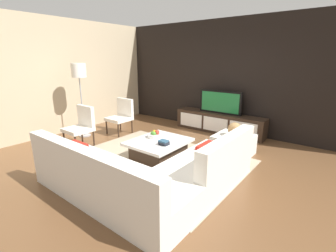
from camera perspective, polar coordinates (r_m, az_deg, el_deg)
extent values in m
plane|color=brown|center=(4.49, -2.03, -8.65)|extent=(14.00, 14.00, 0.00)
cube|color=black|center=(6.41, 13.83, 11.30)|extent=(6.40, 0.12, 2.80)
cube|color=#C6B28E|center=(6.73, -22.76, 10.74)|extent=(0.12, 5.20, 2.80)
cube|color=tan|center=(4.55, -3.01, -8.26)|extent=(3.14, 2.44, 0.01)
cube|color=#332319|center=(6.33, 12.02, 0.77)|extent=(2.34, 0.43, 0.50)
cube|color=white|center=(6.48, 5.46, 1.40)|extent=(0.66, 0.01, 0.35)
cube|color=white|center=(6.14, 11.11, 0.35)|extent=(0.66, 0.01, 0.35)
cube|color=white|center=(5.87, 17.35, -0.82)|extent=(0.66, 0.01, 0.35)
cube|color=black|center=(6.21, 12.31, 5.59)|extent=(1.13, 0.05, 0.58)
cube|color=#1E7238|center=(6.19, 12.19, 5.55)|extent=(1.01, 0.01, 0.49)
cube|color=white|center=(3.47, -13.70, -13.26)|extent=(2.50, 0.85, 0.41)
cube|color=white|center=(3.12, -19.04, -8.80)|extent=(2.50, 0.18, 0.41)
cube|color=white|center=(3.80, 8.98, -10.25)|extent=(0.85, 1.53, 0.41)
cube|color=white|center=(3.51, 14.07, -5.60)|extent=(0.18, 1.53, 0.41)
cube|color=red|center=(3.91, -20.93, -5.39)|extent=(0.36, 0.20, 0.22)
cube|color=red|center=(4.02, 11.81, -5.26)|extent=(0.60, 0.44, 0.06)
cube|color=#332319|center=(4.56, -2.21, -6.02)|extent=(0.74, 0.86, 0.33)
cube|color=white|center=(4.49, -2.24, -3.77)|extent=(0.93, 1.07, 0.05)
cylinder|color=#332319|center=(5.64, -23.48, -2.75)|extent=(0.04, 0.04, 0.38)
cylinder|color=#332319|center=(5.26, -21.11, -3.76)|extent=(0.04, 0.04, 0.38)
cylinder|color=#332319|center=(5.84, -19.78, -1.73)|extent=(0.04, 0.04, 0.38)
cylinder|color=#332319|center=(5.48, -17.26, -2.63)|extent=(0.04, 0.04, 0.38)
cube|color=white|center=(5.50, -20.60, -0.82)|extent=(0.52, 0.52, 0.08)
cube|color=white|center=(5.54, -18.97, 2.31)|extent=(0.52, 0.08, 0.45)
cylinder|color=#A5A5AA|center=(6.31, -19.13, -2.08)|extent=(0.28, 0.28, 0.02)
cylinder|color=#A5A5AA|center=(6.14, -19.73, 4.28)|extent=(0.03, 0.03, 1.41)
cylinder|color=white|center=(6.04, -20.51, 12.31)|extent=(0.33, 0.33, 0.32)
cube|color=white|center=(4.94, 15.28, -4.40)|extent=(0.70, 0.70, 0.40)
cylinder|color=silver|center=(4.65, -3.15, -2.29)|extent=(0.28, 0.28, 0.07)
sphere|color=#B23326|center=(4.61, -2.53, -1.80)|extent=(0.07, 0.07, 0.07)
sphere|color=#B23326|center=(4.66, -2.63, -1.53)|extent=(0.10, 0.10, 0.10)
sphere|color=gold|center=(4.68, -3.21, -1.49)|extent=(0.09, 0.09, 0.09)
sphere|color=#4C8C33|center=(4.63, -3.69, -1.73)|extent=(0.08, 0.08, 0.08)
sphere|color=#4C8C33|center=(4.59, -3.37, -1.87)|extent=(0.09, 0.09, 0.09)
cylinder|color=#332319|center=(6.26, -14.40, -0.12)|extent=(0.04, 0.04, 0.38)
cylinder|color=#332319|center=(5.92, -11.72, -0.86)|extent=(0.04, 0.04, 0.38)
cylinder|color=#332319|center=(6.54, -11.28, 0.74)|extent=(0.04, 0.04, 0.38)
cylinder|color=#332319|center=(6.21, -8.56, 0.08)|extent=(0.04, 0.04, 0.38)
cube|color=white|center=(6.18, -11.59, 1.68)|extent=(0.53, 0.53, 0.08)
cube|color=white|center=(6.27, -10.15, 4.43)|extent=(0.53, 0.08, 0.45)
sphere|color=#AD8451|center=(4.84, 15.56, -0.72)|extent=(0.26, 0.26, 0.26)
cube|color=#1E232D|center=(4.26, -0.97, -4.27)|extent=(0.17, 0.12, 0.03)
cube|color=#1E232D|center=(4.25, -1.02, -3.93)|extent=(0.15, 0.15, 0.03)
cube|color=#2D516B|center=(4.24, -1.09, -3.59)|extent=(0.16, 0.13, 0.03)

